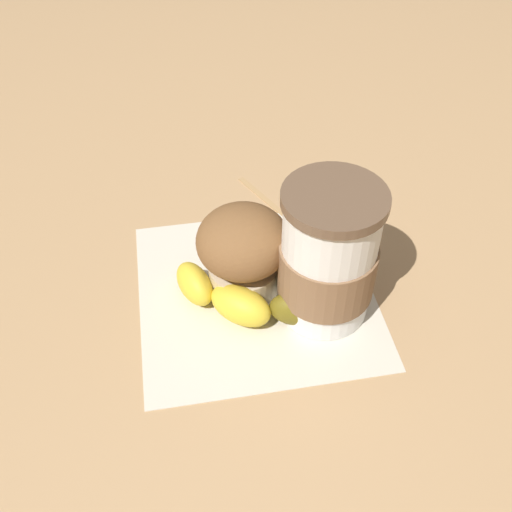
% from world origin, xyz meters
% --- Properties ---
extents(ground_plane, '(3.00, 3.00, 0.00)m').
position_xyz_m(ground_plane, '(0.00, 0.00, 0.00)').
color(ground_plane, tan).
extents(paper_napkin, '(0.26, 0.26, 0.00)m').
position_xyz_m(paper_napkin, '(0.00, 0.00, 0.00)').
color(paper_napkin, beige).
rests_on(paper_napkin, ground_plane).
extents(coffee_cup, '(0.09, 0.09, 0.15)m').
position_xyz_m(coffee_cup, '(-0.07, 0.02, 0.07)').
color(coffee_cup, white).
rests_on(coffee_cup, paper_napkin).
extents(muffin, '(0.09, 0.09, 0.10)m').
position_xyz_m(muffin, '(0.01, -0.01, 0.06)').
color(muffin, beige).
rests_on(muffin, paper_napkin).
extents(banana, '(0.16, 0.10, 0.04)m').
position_xyz_m(banana, '(0.01, 0.03, 0.02)').
color(banana, yellow).
rests_on(banana, paper_napkin).
extents(wooden_stirrer, '(0.06, 0.10, 0.00)m').
position_xyz_m(wooden_stirrer, '(-0.03, -0.15, 0.00)').
color(wooden_stirrer, tan).
rests_on(wooden_stirrer, ground_plane).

